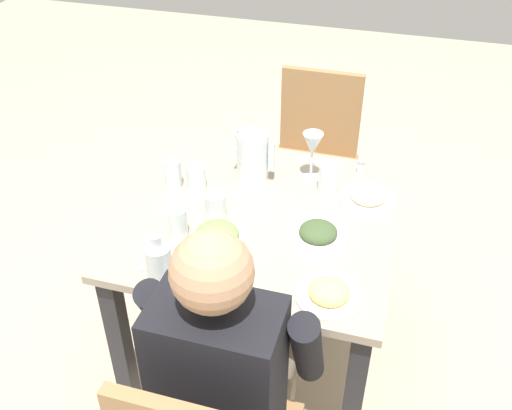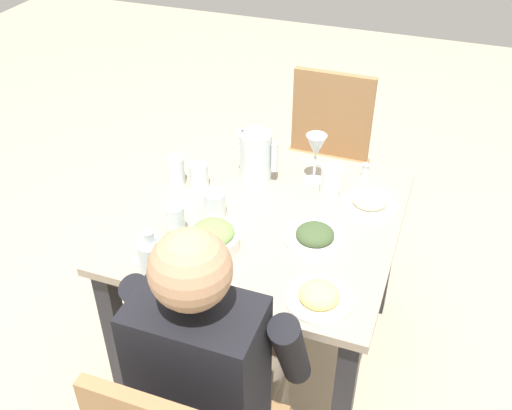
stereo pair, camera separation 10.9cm
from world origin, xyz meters
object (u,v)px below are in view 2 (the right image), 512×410
(plate_beans, at_px, (369,202))
(oil_carafe, at_px, (152,260))
(water_glass_by_pitcher, at_px, (331,180))
(water_glass_far_left, at_px, (176,171))
(water_glass_center, at_px, (215,204))
(salt_shaker, at_px, (365,170))
(wine_glass, at_px, (316,149))
(dining_table, at_px, (264,241))
(chair_far, at_px, (324,156))
(water_glass_near_right, at_px, (175,219))
(plate_fries, at_px, (319,297))
(salad_bowl, at_px, (213,238))
(diner_near, at_px, (215,366))
(plate_dolmas, at_px, (315,236))
(water_pitcher, at_px, (256,156))
(water_glass_near_left, at_px, (199,175))

(plate_beans, bearing_deg, oil_carafe, -133.64)
(water_glass_by_pitcher, bearing_deg, water_glass_far_left, -166.65)
(water_glass_center, distance_m, salt_shaker, 0.61)
(water_glass_far_left, xyz_separation_m, wine_glass, (0.48, 0.19, 0.09))
(dining_table, relative_size, wine_glass, 4.68)
(chair_far, relative_size, water_glass_near_right, 8.23)
(plate_fries, height_order, water_glass_far_left, water_glass_far_left)
(dining_table, distance_m, salad_bowl, 0.29)
(chair_far, bearing_deg, water_glass_center, -101.97)
(wine_glass, bearing_deg, water_glass_center, -129.55)
(diner_near, bearing_deg, salt_shaker, 77.93)
(chair_far, relative_size, diner_near, 0.75)
(dining_table, xyz_separation_m, salt_shaker, (0.28, 0.37, 0.14))
(dining_table, bearing_deg, plate_dolmas, -19.47)
(water_glass_by_pitcher, height_order, water_glass_near_right, water_glass_by_pitcher)
(plate_dolmas, height_order, oil_carafe, oil_carafe)
(oil_carafe, bearing_deg, salad_bowl, 55.02)
(diner_near, xyz_separation_m, water_glass_center, (-0.23, 0.56, 0.11))
(wine_glass, height_order, oil_carafe, wine_glass)
(salad_bowl, relative_size, plate_dolmas, 0.85)
(water_glass_near_right, bearing_deg, wine_glass, 52.55)
(diner_near, bearing_deg, water_glass_by_pitcher, 82.37)
(plate_dolmas, bearing_deg, water_pitcher, 137.10)
(water_glass_center, bearing_deg, wine_glass, 50.45)
(water_glass_center, bearing_deg, chair_far, 78.03)
(water_glass_by_pitcher, distance_m, salt_shaker, 0.19)
(salad_bowl, xyz_separation_m, plate_beans, (0.43, 0.40, -0.03))
(plate_fries, relative_size, water_glass_by_pitcher, 1.76)
(diner_near, relative_size, oil_carafe, 7.10)
(plate_dolmas, distance_m, water_glass_center, 0.37)
(chair_far, distance_m, water_glass_near_left, 0.82)
(salt_shaker, bearing_deg, water_pitcher, -159.14)
(water_glass_far_left, height_order, water_glass_near_left, water_glass_far_left)
(diner_near, bearing_deg, chair_far, 92.06)
(chair_far, height_order, plate_beans, chair_far)
(chair_far, xyz_separation_m, plate_dolmas, (0.18, -0.88, 0.23))
(chair_far, bearing_deg, dining_table, -91.42)
(dining_table, xyz_separation_m, water_glass_by_pitcher, (0.18, 0.21, 0.17))
(water_glass_center, bearing_deg, water_glass_by_pitcher, 37.54)
(salad_bowl, distance_m, water_glass_near_left, 0.37)
(chair_far, distance_m, salt_shaker, 0.57)
(salad_bowl, height_order, water_glass_near_right, water_glass_near_right)
(chair_far, height_order, water_pitcher, water_pitcher)
(water_glass_near_right, bearing_deg, water_glass_far_left, 115.77)
(water_glass_near_left, relative_size, oil_carafe, 0.55)
(salad_bowl, bearing_deg, plate_dolmas, 26.31)
(chair_far, distance_m, water_glass_center, 0.92)
(chair_far, xyz_separation_m, water_pitcher, (-0.13, -0.59, 0.31))
(chair_far, bearing_deg, salad_bowl, -96.55)
(plate_dolmas, height_order, water_glass_by_pitcher, water_glass_by_pitcher)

